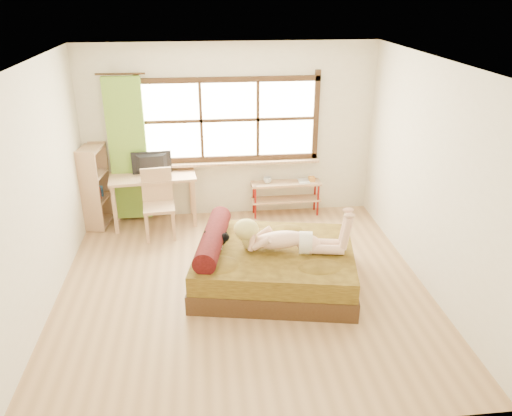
{
  "coord_description": "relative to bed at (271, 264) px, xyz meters",
  "views": [
    {
      "loc": [
        -0.41,
        -5.26,
        3.43
      ],
      "look_at": [
        0.18,
        0.2,
        0.97
      ],
      "focal_mm": 35.0,
      "sensor_mm": 36.0,
      "label": 1
    }
  ],
  "objects": [
    {
      "name": "floor",
      "position": [
        -0.35,
        -0.05,
        -0.26
      ],
      "size": [
        4.5,
        4.5,
        0.0
      ],
      "primitive_type": "plane",
      "color": "#9E754C",
      "rests_on": "ground"
    },
    {
      "name": "ceiling",
      "position": [
        -0.35,
        -0.05,
        2.44
      ],
      "size": [
        4.5,
        4.5,
        0.0
      ],
      "primitive_type": "plane",
      "rotation": [
        3.14,
        0.0,
        0.0
      ],
      "color": "white",
      "rests_on": "wall_back"
    },
    {
      "name": "wall_back",
      "position": [
        -0.35,
        2.2,
        1.09
      ],
      "size": [
        4.5,
        0.0,
        4.5
      ],
      "primitive_type": "plane",
      "rotation": [
        1.57,
        0.0,
        0.0
      ],
      "color": "silver",
      "rests_on": "floor"
    },
    {
      "name": "wall_front",
      "position": [
        -0.35,
        -2.3,
        1.09
      ],
      "size": [
        4.5,
        0.0,
        4.5
      ],
      "primitive_type": "plane",
      "rotation": [
        -1.57,
        0.0,
        0.0
      ],
      "color": "silver",
      "rests_on": "floor"
    },
    {
      "name": "wall_left",
      "position": [
        -2.6,
        -0.05,
        1.09
      ],
      "size": [
        0.0,
        4.5,
        4.5
      ],
      "primitive_type": "plane",
      "rotation": [
        1.57,
        0.0,
        1.57
      ],
      "color": "silver",
      "rests_on": "floor"
    },
    {
      "name": "wall_right",
      "position": [
        1.9,
        -0.05,
        1.09
      ],
      "size": [
        0.0,
        4.5,
        4.5
      ],
      "primitive_type": "plane",
      "rotation": [
        1.57,
        0.0,
        -1.57
      ],
      "color": "silver",
      "rests_on": "floor"
    },
    {
      "name": "window",
      "position": [
        -0.35,
        2.17,
        1.25
      ],
      "size": [
        2.8,
        0.16,
        1.46
      ],
      "color": "#FFEDBF",
      "rests_on": "wall_back"
    },
    {
      "name": "curtain",
      "position": [
        -1.9,
        2.08,
        0.89
      ],
      "size": [
        0.55,
        0.1,
        2.2
      ],
      "primitive_type": "cube",
      "color": "#558A25",
      "rests_on": "wall_back"
    },
    {
      "name": "bed",
      "position": [
        0.0,
        0.0,
        0.0
      ],
      "size": [
        2.2,
        1.89,
        0.74
      ],
      "rotation": [
        0.0,
        0.0,
        -0.19
      ],
      "color": "black",
      "rests_on": "floor"
    },
    {
      "name": "woman",
      "position": [
        0.2,
        -0.06,
        0.51
      ],
      "size": [
        1.41,
        0.64,
        0.58
      ],
      "primitive_type": null,
      "rotation": [
        0.0,
        0.0,
        -0.19
      ],
      "color": "#E3AE92",
      "rests_on": "bed"
    },
    {
      "name": "kitten",
      "position": [
        -0.67,
        0.09,
        0.34
      ],
      "size": [
        0.31,
        0.17,
        0.23
      ],
      "primitive_type": null,
      "rotation": [
        0.0,
        0.0,
        -0.19
      ],
      "color": "black",
      "rests_on": "bed"
    },
    {
      "name": "desk",
      "position": [
        -1.55,
        1.9,
        0.43
      ],
      "size": [
        1.34,
        0.72,
        0.8
      ],
      "rotation": [
        0.0,
        0.0,
        0.1
      ],
      "color": "tan",
      "rests_on": "floor"
    },
    {
      "name": "monitor",
      "position": [
        -1.55,
        1.95,
        0.71
      ],
      "size": [
        0.6,
        0.14,
        0.34
      ],
      "primitive_type": "imported",
      "rotation": [
        0.0,
        0.0,
        3.24
      ],
      "color": "black",
      "rests_on": "desk"
    },
    {
      "name": "chair",
      "position": [
        -1.46,
        1.54,
        0.3
      ],
      "size": [
        0.49,
        0.49,
        1.0
      ],
      "rotation": [
        0.0,
        0.0,
        0.1
      ],
      "color": "tan",
      "rests_on": "floor"
    },
    {
      "name": "pipe_shelf",
      "position": [
        0.53,
        2.02,
        0.14
      ],
      "size": [
        1.12,
        0.3,
        0.63
      ],
      "rotation": [
        0.0,
        0.0,
        0.02
      ],
      "color": "tan",
      "rests_on": "floor"
    },
    {
      "name": "cup",
      "position": [
        0.22,
        2.02,
        0.34
      ],
      "size": [
        0.12,
        0.12,
        0.1
      ],
      "primitive_type": "imported",
      "rotation": [
        0.0,
        0.0,
        0.02
      ],
      "color": "gray",
      "rests_on": "pipe_shelf"
    },
    {
      "name": "book",
      "position": [
        0.72,
        2.02,
        0.3
      ],
      "size": [
        0.18,
        0.24,
        0.02
      ],
      "primitive_type": "imported",
      "rotation": [
        0.0,
        0.0,
        0.02
      ],
      "color": "gray",
      "rests_on": "pipe_shelf"
    },
    {
      "name": "bookshelf",
      "position": [
        -2.43,
        1.94,
        0.38
      ],
      "size": [
        0.38,
        0.59,
        1.26
      ],
      "rotation": [
        0.0,
        0.0,
        -0.14
      ],
      "color": "tan",
      "rests_on": "floor"
    }
  ]
}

